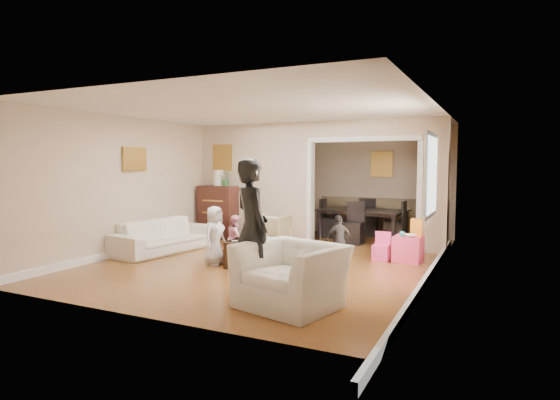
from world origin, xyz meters
The scene contains 27 objects.
floor centered at (0.00, 0.00, 0.00)m, with size 7.00×7.00×0.00m, color #935B26.
partition_left centered at (-1.38, 1.80, 1.30)m, with size 2.75×0.18×2.60m, color #C3AA8E.
partition_right centered at (2.48, 1.80, 1.30)m, with size 0.55×0.18×2.60m, color #C3AA8E.
partition_header centered at (1.10, 1.80, 2.42)m, with size 2.22×0.18×0.35m, color #C3AA8E.
window_pane centered at (2.73, -0.40, 1.55)m, with size 0.03×0.95×1.10m, color white.
framed_art_partition centered at (-2.20, 1.70, 1.85)m, with size 0.45×0.03×0.55m, color brown.
framed_art_sofa_wall centered at (-2.71, -0.60, 1.80)m, with size 0.03×0.55×0.40m, color brown.
framed_art_alcove centered at (1.10, 3.44, 1.70)m, with size 0.45×0.03×0.55m, color brown.
sofa centered at (-2.24, -0.34, 0.31)m, with size 2.13×0.83×0.62m, color #EDE4CD.
armchair_back centered at (-0.68, 1.17, 0.33)m, with size 0.70×0.72×0.65m, color tan.
armchair_front centered at (1.41, -2.42, 0.38)m, with size 1.16×1.02×0.76m, color #EDE4CD.
dresser centered at (-2.21, 1.53, 0.60)m, with size 0.88×0.49×1.21m, color #35150F.
table_lamp centered at (-2.21, 1.53, 1.39)m, with size 0.22×0.22×0.36m, color beige.
potted_plant centered at (-2.01, 1.53, 1.36)m, with size 0.28×0.24×0.31m, color #397D37.
coffee_table centered at (0.15, -0.75, 0.22)m, with size 1.18×0.59×0.44m, color #3A2312.
coffee_cup centered at (0.25, -0.80, 0.49)m, with size 0.10×0.10×0.09m, color silver.
play_table centered at (2.22, 0.77, 0.23)m, with size 0.47×0.47×0.45m, color #FD4274.
cereal_box centered at (2.34, 0.87, 0.60)m, with size 0.20×0.07×0.30m, color yellow.
cyan_cup centered at (2.12, 0.72, 0.49)m, with size 0.08×0.08×0.08m, color #25BCB2.
toy_block centered at (2.10, 0.89, 0.48)m, with size 0.08×0.06×0.05m, color red.
play_bowl centered at (2.27, 0.65, 0.48)m, with size 0.21×0.21×0.05m, color silver.
dining_table centered at (0.83, 2.74, 0.34)m, with size 1.92×1.07×0.68m, color black.
adult_person centered at (0.79, -2.29, 0.89)m, with size 0.65×0.43×1.79m, color black.
child_kneel_a centered at (-0.70, -0.90, 0.50)m, with size 0.49×0.32×1.00m, color silver.
child_kneel_b centered at (-0.55, -0.45, 0.41)m, with size 0.40×0.31×0.81m, color pink.
child_toddler centered at (1.20, 0.00, 0.43)m, with size 0.50×0.21×0.85m, color black.
craft_papers centered at (0.16, -0.73, 0.44)m, with size 0.96×0.45×0.00m.
Camera 1 is at (3.64, -7.39, 1.73)m, focal length 29.60 mm.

